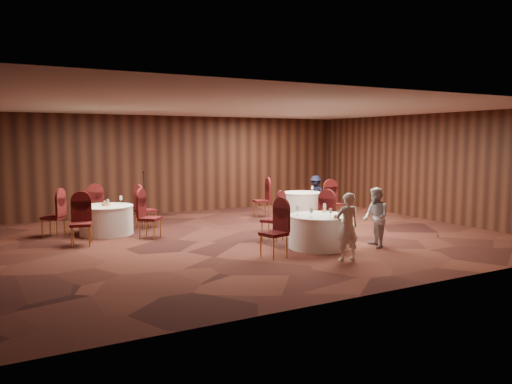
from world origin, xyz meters
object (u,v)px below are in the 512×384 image
mic_stand (145,207)px  table_main (319,231)px  man_c (316,193)px  woman_b (376,217)px  woman_a (347,227)px  table_left (106,220)px  table_right (302,204)px

mic_stand → table_main: bearing=-65.6°
man_c → woman_b: bearing=-40.2°
woman_b → table_main: bearing=-96.4°
table_main → woman_a: (-0.20, -1.23, 0.31)m
table_left → table_right: size_ratio=1.06×
table_main → woman_b: bearing=-24.8°
table_main → man_c: 6.00m
table_main → woman_a: size_ratio=1.01×
table_left → woman_b: woman_b is taller
woman_a → woman_b: bearing=-145.6°
table_right → woman_a: (-2.59, -5.48, 0.31)m
woman_a → man_c: woman_a is taller
table_left → table_right: bearing=2.9°
table_main → woman_b: (1.17, -0.54, 0.30)m
woman_b → man_c: size_ratio=1.13×
mic_stand → woman_a: mic_stand is taller
table_main → table_right: 4.87m
table_left → table_main: bearing=-45.7°
table_right → woman_a: 6.07m
table_left → man_c: 7.32m
woman_a → woman_b: woman_a is taller
mic_stand → man_c: (5.84, -0.43, 0.17)m
mic_stand → woman_b: bearing=-58.6°
woman_a → mic_stand: bearing=-63.8°
woman_b → man_c: woman_b is taller
table_right → woman_b: bearing=-104.4°
mic_stand → table_left: bearing=-134.4°
woman_a → woman_b: (1.37, 0.69, -0.01)m
table_main → table_left: 5.49m
woman_a → woman_b: 1.53m
man_c → woman_a: bearing=-48.3°
woman_b → man_c: (2.24, 5.47, -0.08)m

